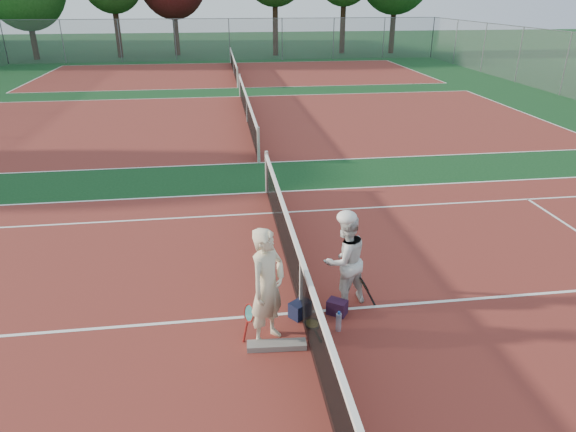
{
  "coord_description": "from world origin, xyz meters",
  "views": [
    {
      "loc": [
        -1.15,
        -6.85,
        4.72
      ],
      "look_at": [
        0.0,
        1.51,
        1.05
      ],
      "focal_mm": 32.0,
      "sensor_mm": 36.0,
      "label": 1
    }
  ],
  "objects_px": {
    "net_main": "(301,285)",
    "water_bottle": "(339,322)",
    "player_a": "(267,287)",
    "racket_black_held": "(364,293)",
    "sports_bag_navy": "(300,309)",
    "sports_bag_purple": "(337,307)",
    "racket_spare": "(312,324)",
    "racket_red": "(249,322)",
    "player_b": "(345,260)"
  },
  "relations": [
    {
      "from": "net_main",
      "to": "water_bottle",
      "type": "height_order",
      "value": "net_main"
    },
    {
      "from": "player_a",
      "to": "racket_black_held",
      "type": "bearing_deg",
      "value": -25.92
    },
    {
      "from": "sports_bag_navy",
      "to": "sports_bag_purple",
      "type": "relative_size",
      "value": 1.09
    },
    {
      "from": "player_a",
      "to": "racket_black_held",
      "type": "relative_size",
      "value": 3.29
    },
    {
      "from": "sports_bag_navy",
      "to": "water_bottle",
      "type": "height_order",
      "value": "water_bottle"
    },
    {
      "from": "racket_spare",
      "to": "sports_bag_purple",
      "type": "xyz_separation_m",
      "value": [
        0.45,
        0.25,
        0.1
      ]
    },
    {
      "from": "racket_spare",
      "to": "water_bottle",
      "type": "height_order",
      "value": "water_bottle"
    },
    {
      "from": "racket_red",
      "to": "sports_bag_navy",
      "type": "height_order",
      "value": "racket_red"
    },
    {
      "from": "racket_red",
      "to": "sports_bag_purple",
      "type": "bearing_deg",
      "value": -10.88
    },
    {
      "from": "net_main",
      "to": "sports_bag_navy",
      "type": "height_order",
      "value": "net_main"
    },
    {
      "from": "net_main",
      "to": "racket_red",
      "type": "height_order",
      "value": "net_main"
    },
    {
      "from": "racket_spare",
      "to": "sports_bag_purple",
      "type": "distance_m",
      "value": 0.52
    },
    {
      "from": "player_a",
      "to": "water_bottle",
      "type": "xyz_separation_m",
      "value": [
        1.08,
        0.06,
        -0.75
      ]
    },
    {
      "from": "racket_red",
      "to": "water_bottle",
      "type": "distance_m",
      "value": 1.36
    },
    {
      "from": "player_b",
      "to": "water_bottle",
      "type": "relative_size",
      "value": 5.27
    },
    {
      "from": "player_a",
      "to": "sports_bag_navy",
      "type": "relative_size",
      "value": 5.5
    },
    {
      "from": "player_b",
      "to": "racket_black_held",
      "type": "height_order",
      "value": "player_b"
    },
    {
      "from": "player_a",
      "to": "racket_spare",
      "type": "xyz_separation_m",
      "value": [
        0.71,
        0.25,
        -0.88
      ]
    },
    {
      "from": "racket_spare",
      "to": "sports_bag_purple",
      "type": "bearing_deg",
      "value": -67.72
    },
    {
      "from": "racket_red",
      "to": "racket_spare",
      "type": "distance_m",
      "value": 1.04
    },
    {
      "from": "sports_bag_navy",
      "to": "player_a",
      "type": "bearing_deg",
      "value": -137.06
    },
    {
      "from": "racket_spare",
      "to": "sports_bag_navy",
      "type": "height_order",
      "value": "sports_bag_navy"
    },
    {
      "from": "player_b",
      "to": "racket_spare",
      "type": "xyz_separation_m",
      "value": [
        -0.62,
        -0.56,
        -0.77
      ]
    },
    {
      "from": "racket_black_held",
      "to": "sports_bag_purple",
      "type": "relative_size",
      "value": 1.82
    },
    {
      "from": "net_main",
      "to": "player_b",
      "type": "relative_size",
      "value": 6.94
    },
    {
      "from": "sports_bag_navy",
      "to": "racket_black_held",
      "type": "bearing_deg",
      "value": 5.86
    },
    {
      "from": "player_b",
      "to": "sports_bag_navy",
      "type": "relative_size",
      "value": 4.83
    },
    {
      "from": "racket_red",
      "to": "sports_bag_purple",
      "type": "distance_m",
      "value": 1.51
    },
    {
      "from": "player_b",
      "to": "water_bottle",
      "type": "height_order",
      "value": "player_b"
    },
    {
      "from": "sports_bag_purple",
      "to": "sports_bag_navy",
      "type": "bearing_deg",
      "value": 178.06
    },
    {
      "from": "player_a",
      "to": "sports_bag_navy",
      "type": "distance_m",
      "value": 1.09
    },
    {
      "from": "racket_black_held",
      "to": "water_bottle",
      "type": "relative_size",
      "value": 1.83
    },
    {
      "from": "player_b",
      "to": "racket_spare",
      "type": "height_order",
      "value": "player_b"
    },
    {
      "from": "net_main",
      "to": "player_a",
      "type": "distance_m",
      "value": 0.93
    },
    {
      "from": "player_a",
      "to": "racket_spare",
      "type": "height_order",
      "value": "player_a"
    },
    {
      "from": "racket_red",
      "to": "racket_spare",
      "type": "relative_size",
      "value": 0.98
    },
    {
      "from": "player_a",
      "to": "racket_red",
      "type": "xyz_separation_m",
      "value": [
        -0.27,
        0.04,
        -0.61
      ]
    },
    {
      "from": "sports_bag_navy",
      "to": "racket_spare",
      "type": "bearing_deg",
      "value": -61.26
    },
    {
      "from": "net_main",
      "to": "sports_bag_navy",
      "type": "bearing_deg",
      "value": -106.47
    },
    {
      "from": "racket_black_held",
      "to": "sports_bag_navy",
      "type": "bearing_deg",
      "value": -0.7
    },
    {
      "from": "net_main",
      "to": "sports_bag_navy",
      "type": "xyz_separation_m",
      "value": [
        -0.03,
        -0.09,
        -0.38
      ]
    },
    {
      "from": "player_a",
      "to": "racket_spare",
      "type": "distance_m",
      "value": 1.16
    },
    {
      "from": "player_b",
      "to": "sports_bag_navy",
      "type": "height_order",
      "value": "player_b"
    },
    {
      "from": "player_b",
      "to": "racket_black_held",
      "type": "xyz_separation_m",
      "value": [
        0.29,
        -0.19,
        -0.52
      ]
    },
    {
      "from": "net_main",
      "to": "sports_bag_purple",
      "type": "bearing_deg",
      "value": -10.49
    },
    {
      "from": "sports_bag_purple",
      "to": "player_a",
      "type": "bearing_deg",
      "value": -156.57
    },
    {
      "from": "player_a",
      "to": "player_b",
      "type": "xyz_separation_m",
      "value": [
        1.33,
        0.82,
        -0.11
      ]
    },
    {
      "from": "net_main",
      "to": "water_bottle",
      "type": "bearing_deg",
      "value": -47.88
    },
    {
      "from": "player_a",
      "to": "sports_bag_navy",
      "type": "height_order",
      "value": "player_a"
    },
    {
      "from": "water_bottle",
      "to": "racket_spare",
      "type": "bearing_deg",
      "value": 152.72
    }
  ]
}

